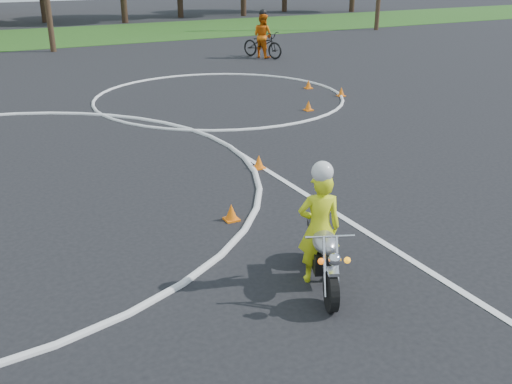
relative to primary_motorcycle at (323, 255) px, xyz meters
name	(u,v)px	position (x,y,z in m)	size (l,w,h in m)	color
course_markings	(54,155)	(-2.27, 7.58, -0.46)	(19.05, 19.05, 0.12)	silver
primary_motorcycle	(323,255)	(0.00, 0.00, 0.00)	(0.94, 1.71, 0.96)	black
rider_primary_grp	(319,225)	(0.01, 0.13, 0.39)	(0.69, 0.58, 1.77)	yellow
rider_second_grp	(263,41)	(8.76, 17.81, 0.29)	(1.54, 2.35, 2.14)	black
traffic_cones	(195,152)	(0.53, 5.90, -0.33)	(16.08, 11.61, 0.30)	orange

